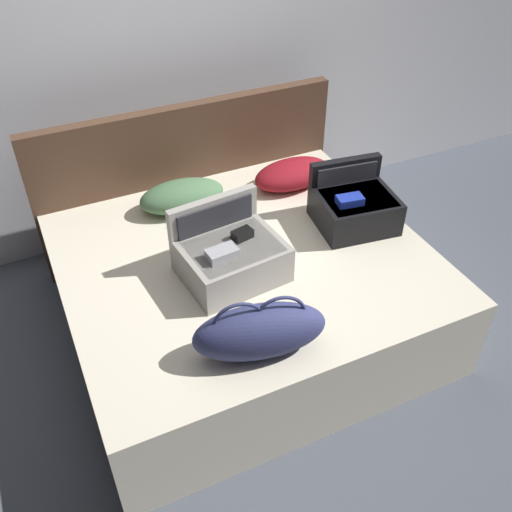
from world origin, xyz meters
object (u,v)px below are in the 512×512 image
Objects in this scene: hard_case_large at (231,256)px; duffel_bag at (260,331)px; pillow_center_head at (292,174)px; bed at (246,292)px; pillow_near_headboard at (182,196)px; hard_case_medium at (355,206)px.

hard_case_large is 0.55m from duffel_bag.
duffel_bag is 1.41m from pillow_center_head.
hard_case_large is 0.94m from pillow_center_head.
hard_case_large reaches higher than bed.
duffel_bag is at bearing -109.02° from bed.
pillow_center_head is at bearing 43.68° from bed.
pillow_center_head is at bearing -3.31° from pillow_near_headboard.
hard_case_large is (-0.13, -0.10, 0.38)m from bed.
bed is 0.69m from pillow_near_headboard.
pillow_center_head is at bearing 56.35° from duffel_bag.
bed is at bearing 70.98° from duffel_bag.
hard_case_large is at bearing 80.22° from duffel_bag.
hard_case_medium is at bearing 35.92° from duffel_bag.
pillow_near_headboard is at bearing 176.69° from pillow_center_head.
hard_case_large is 0.85× the size of duffel_bag.
bed is 0.79m from hard_case_medium.
duffel_bag reaches higher than bed.
pillow_center_head reaches higher than bed.
pillow_center_head is (0.56, 0.54, 0.34)m from bed.
pillow_near_headboard reaches higher than pillow_center_head.
pillow_near_headboard is at bearing 153.80° from hard_case_medium.
pillow_near_headboard is at bearing 104.80° from bed.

